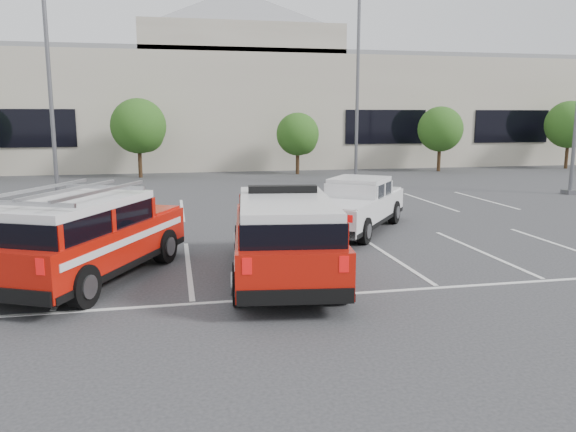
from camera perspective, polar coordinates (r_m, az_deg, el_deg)
name	(u,v)px	position (r m, az deg, el deg)	size (l,w,h in m)	color
ground	(293,262)	(14.70, 0.54, -4.69)	(120.00, 120.00, 0.00)	#2D2D30
stall_markings	(265,228)	(19.01, -2.30, -1.27)	(23.00, 15.00, 0.01)	silver
convention_building	(212,104)	(45.88, -7.76, 11.23)	(60.00, 16.99, 13.20)	beige
tree_mid_left	(140,128)	(36.00, -14.80, 8.64)	(3.37, 3.37, 4.85)	#3F2B19
tree_mid_right	(299,136)	(36.86, 1.11, 8.16)	(2.77, 2.77, 3.99)	#3F2B19
tree_right	(441,131)	(40.24, 15.29, 8.36)	(3.07, 3.07, 4.42)	#3F2B19
tree_far_right	(570,126)	(45.61, 26.72, 8.15)	(3.37, 3.37, 4.85)	#3F2B19
light_pole_left	(50,82)	(26.42, -23.06, 12.43)	(0.90, 0.60, 10.24)	#59595E
light_pole_mid	(357,90)	(31.55, 7.07, 12.63)	(0.90, 0.60, 10.24)	#59595E
fire_chief_suv	(284,242)	(13.05, -0.39, -2.66)	(2.93, 6.28, 2.13)	#B11208
white_pickup	(355,210)	(18.73, 6.80, 0.60)	(4.86, 5.67, 1.72)	silver
ladder_suv	(86,243)	(13.68, -19.87, -2.62)	(4.41, 6.02, 2.21)	#B11208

